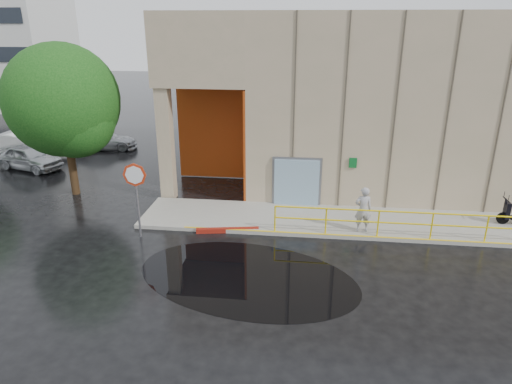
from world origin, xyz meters
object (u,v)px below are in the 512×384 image
Objects in this scene: car_b at (23,145)px; tree_near at (66,105)px; red_curb at (228,230)px; car_a at (29,157)px; person at (363,209)px; car_c at (103,140)px; stop_sign at (136,185)px.

car_b is 8.74m from tree_near.
car_a reaches higher than red_curb.
person is 5.18m from red_curb.
car_b is (-18.76, 8.16, -0.26)m from person.
red_curb is at bearing -149.54° from car_c.
car_c is 8.77m from tree_near.
car_c reaches higher than red_curb.
car_a is (-17.19, 6.17, -0.37)m from person.
red_curb is (-5.07, -0.43, -0.94)m from person.
car_c is at bearing -10.20° from car_a.
stop_sign is 11.66m from car_a.
car_c is at bearing 131.97° from red_curb.
car_c is (2.26, 4.35, -0.06)m from car_a.
red_curb is 13.81m from car_a.
car_c is at bearing -42.77° from person.
red_curb is 0.62× the size of car_a.
tree_near is (6.02, -5.35, 3.40)m from car_b.
stop_sign is 6.36m from tree_near.
car_b is 0.68× the size of tree_near.
person reaches higher than car_c.
car_c is at bearing -57.26° from car_b.
tree_near is (-12.74, 2.81, 3.14)m from person.
car_c is (-14.92, 10.52, -0.44)m from person.
stop_sign is 13.55m from car_c.
stop_sign reaches higher than car_c.
person is 18.26m from car_a.
tree_near is (-7.67, 3.24, 4.08)m from red_curb.
tree_near is at bearing 157.10° from red_curb.
car_b is 1.14× the size of car_c.
stop_sign is 0.75× the size of car_a.
red_curb is at bearing -120.95° from car_b.
red_curb is 9.27m from tree_near.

